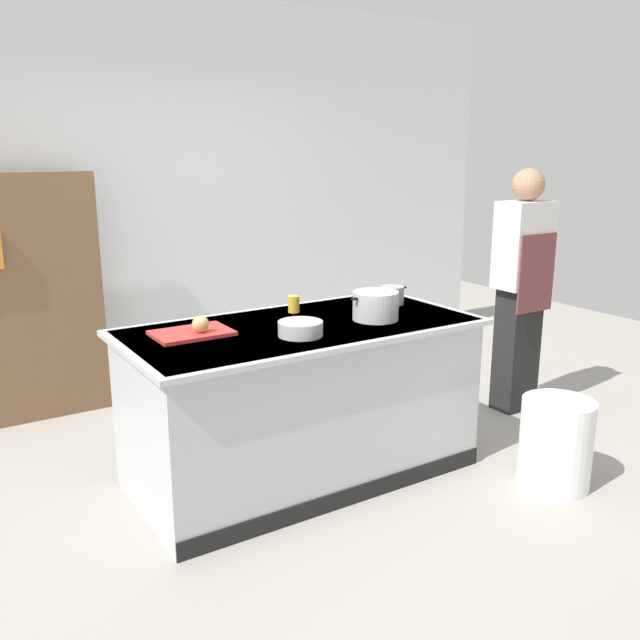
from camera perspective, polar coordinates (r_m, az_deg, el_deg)
name	(u,v)px	position (r m, az deg, el deg)	size (l,w,h in m)	color
ground_plane	(302,473)	(4.09, -1.48, -12.70)	(10.00, 10.00, 0.00)	#9E9991
back_wall	(163,194)	(5.56, -13.02, 10.26)	(6.40, 0.12, 3.00)	silver
counter_island	(302,398)	(3.90, -1.52, -6.59)	(1.98, 0.98, 0.90)	#B7BABF
cutting_board	(192,333)	(3.62, -10.70, -1.09)	(0.40, 0.28, 0.02)	red
onion	(201,324)	(3.58, -9.98, -0.34)	(0.09, 0.09, 0.09)	tan
stock_pot	(376,306)	(3.87, 4.69, 1.21)	(0.33, 0.26, 0.16)	#B7BABF
sauce_pan	(392,295)	(4.28, 6.05, 2.09)	(0.22, 0.15, 0.11)	#99999E
mixing_bowl	(300,329)	(3.54, -1.65, -0.72)	(0.24, 0.24, 0.08)	#B7BABF
juice_cup	(294,304)	(4.04, -2.21, 1.34)	(0.07, 0.07, 0.10)	yellow
trash_bin	(556,443)	(4.07, 19.16, -9.74)	(0.40, 0.40, 0.51)	white
person_chef	(521,286)	(4.98, 16.54, 2.78)	(0.38, 0.25, 1.72)	black
bookshelf	(16,299)	(5.07, -24.13, 1.61)	(1.10, 0.31, 1.70)	brown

